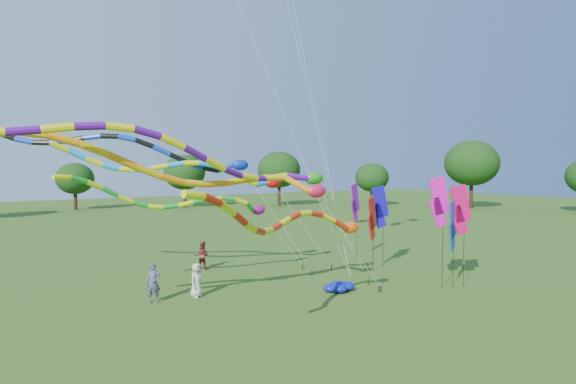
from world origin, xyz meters
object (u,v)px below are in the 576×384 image
blue_nylon_heap (339,285)px  person_b (153,283)px  tube_kite_red (301,221)px  person_a (197,280)px  person_c (202,255)px  tube_kite_orange (206,173)px

blue_nylon_heap → person_b: size_ratio=0.89×
tube_kite_red → blue_nylon_heap: (4.70, 3.76, -3.74)m
person_a → person_c: bearing=35.1°
blue_nylon_heap → person_a: (-6.35, 2.37, 0.56)m
person_b → tube_kite_red: bearing=-38.1°
tube_kite_orange → person_a: tube_kite_orange is taller
person_a → person_b: size_ratio=0.89×
tube_kite_red → tube_kite_orange: tube_kite_orange is taller
tube_kite_orange → person_c: bearing=72.3°
tube_kite_orange → blue_nylon_heap: 9.13m
tube_kite_red → person_b: tube_kite_red is taller
person_c → tube_kite_orange: bearing=121.7°
tube_kite_red → tube_kite_orange: 4.10m
tube_kite_red → person_b: (-3.60, 6.24, -3.08)m
person_a → person_b: person_b is taller
tube_kite_red → blue_nylon_heap: size_ratio=7.24×
blue_nylon_heap → person_b: person_b is taller
tube_kite_orange → person_a: 6.05m
person_a → person_b: (-1.95, 0.11, 0.10)m
tube_kite_red → blue_nylon_heap: bearing=17.2°
person_b → person_c: bearing=72.4°
blue_nylon_heap → person_a: size_ratio=1.00×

